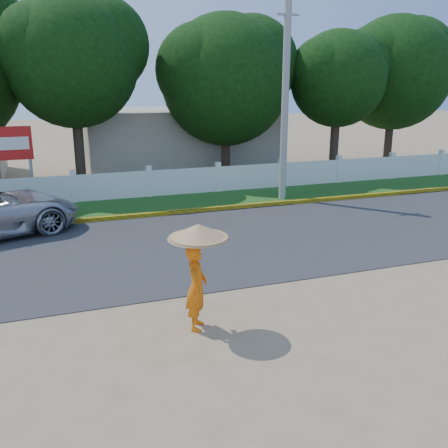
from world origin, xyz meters
The scene contains 9 objects.
ground centered at (0.00, 0.00, 0.00)m, with size 120.00×120.00×0.00m, color #9E8460.
road centered at (0.00, 4.50, 0.01)m, with size 60.00×7.00×0.02m, color #38383A.
grass_verge centered at (0.00, 9.75, 0.01)m, with size 60.00×3.50×0.03m, color #2D601E.
curb centered at (0.00, 8.05, 0.08)m, with size 40.00×0.18×0.16m, color yellow.
fence centered at (0.00, 11.20, 0.55)m, with size 40.00×0.10×1.10m, color silver.
building_near centered at (3.00, 18.00, 1.60)m, with size 10.00×6.00×3.20m, color #B7AD99.
utility_pole centered at (5.01, 9.00, 3.90)m, with size 0.28×0.28×7.81m, color gray.
monk_with_parasol centered at (-1.40, -0.45, 1.36)m, with size 1.15×1.15×2.09m.
tree_row centered at (-0.18, 14.42, 5.00)m, with size 34.08×7.81×8.79m.
Camera 1 is at (-3.88, -8.91, 4.60)m, focal length 40.00 mm.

